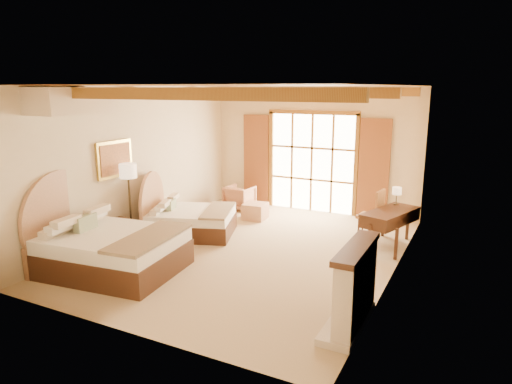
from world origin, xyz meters
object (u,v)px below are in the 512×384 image
Objects in this scene: bed_near at (105,244)px; desk at (390,227)px; bed_far at (186,217)px; armchair at (240,197)px; nightstand at (119,234)px.

bed_near is 5.50m from desk.
bed_near is at bearing -111.72° from bed_far.
armchair is at bearing -178.48° from desk.
bed_far reaches higher than armchair.
desk is at bearing 166.33° from armchair.
armchair reaches higher than nightstand.
bed_near is at bearing 91.07° from armchair.
bed_near reaches higher than armchair.
bed_near is 2.34m from bed_far.
bed_far is 3.99× the size of nightstand.
armchair is at bearing 85.58° from nightstand.
bed_far is at bearing 81.82° from bed_near.
desk is (4.28, 3.46, -0.05)m from bed_near.
desk is at bearing -4.85° from bed_far.
bed_far reaches higher than desk.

